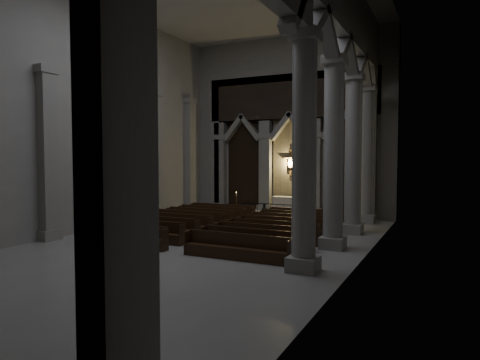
{
  "coord_description": "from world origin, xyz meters",
  "views": [
    {
      "loc": [
        9.89,
        -16.25,
        3.84
      ],
      "look_at": [
        0.4,
        3.0,
        2.72
      ],
      "focal_mm": 32.0,
      "sensor_mm": 36.0,
      "label": 1
    }
  ],
  "objects_px": {
    "altar": "(288,204)",
    "candle_stand_left": "(236,208)",
    "candle_stand_right": "(330,215)",
    "worshipper": "(264,213)",
    "altar_rail": "(277,208)",
    "pews": "(227,229)"
  },
  "relations": [
    {
      "from": "candle_stand_right",
      "to": "worshipper",
      "type": "bearing_deg",
      "value": -147.31
    },
    {
      "from": "altar_rail",
      "to": "candle_stand_right",
      "type": "xyz_separation_m",
      "value": [
        3.44,
        0.04,
        -0.23
      ]
    },
    {
      "from": "candle_stand_right",
      "to": "altar",
      "type": "bearing_deg",
      "value": 152.4
    },
    {
      "from": "worshipper",
      "to": "altar",
      "type": "bearing_deg",
      "value": 70.79
    },
    {
      "from": "altar",
      "to": "altar_rail",
      "type": "relative_size",
      "value": 0.45
    },
    {
      "from": "candle_stand_left",
      "to": "worshipper",
      "type": "distance_m",
      "value": 3.84
    },
    {
      "from": "altar",
      "to": "candle_stand_left",
      "type": "height_order",
      "value": "candle_stand_left"
    },
    {
      "from": "altar",
      "to": "altar_rail",
      "type": "xyz_separation_m",
      "value": [
        -0.08,
        -1.79,
        -0.08
      ]
    },
    {
      "from": "worshipper",
      "to": "pews",
      "type": "bearing_deg",
      "value": -109.28
    },
    {
      "from": "altar_rail",
      "to": "worshipper",
      "type": "xyz_separation_m",
      "value": [
        0.04,
        -2.14,
        -0.04
      ]
    },
    {
      "from": "altar_rail",
      "to": "worshipper",
      "type": "distance_m",
      "value": 2.14
    },
    {
      "from": "candle_stand_right",
      "to": "pews",
      "type": "bearing_deg",
      "value": -116.74
    },
    {
      "from": "altar",
      "to": "candle_stand_right",
      "type": "height_order",
      "value": "candle_stand_right"
    },
    {
      "from": "altar",
      "to": "candle_stand_left",
      "type": "relative_size",
      "value": 1.36
    },
    {
      "from": "pews",
      "to": "worshipper",
      "type": "xyz_separation_m",
      "value": [
        0.04,
        4.65,
        0.24
      ]
    },
    {
      "from": "candle_stand_left",
      "to": "altar_rail",
      "type": "bearing_deg",
      "value": -3.66
    },
    {
      "from": "worshipper",
      "to": "altar_rail",
      "type": "bearing_deg",
      "value": 72.46
    },
    {
      "from": "altar",
      "to": "candle_stand_right",
      "type": "xyz_separation_m",
      "value": [
        3.36,
        -1.76,
        -0.31
      ]
    },
    {
      "from": "candle_stand_left",
      "to": "candle_stand_right",
      "type": "bearing_deg",
      "value": -1.37
    },
    {
      "from": "candle_stand_left",
      "to": "candle_stand_right",
      "type": "relative_size",
      "value": 1.14
    },
    {
      "from": "altar_rail",
      "to": "candle_stand_left",
      "type": "distance_m",
      "value": 3.01
    },
    {
      "from": "candle_stand_left",
      "to": "worshipper",
      "type": "xyz_separation_m",
      "value": [
        3.04,
        -2.33,
        0.14
      ]
    }
  ]
}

